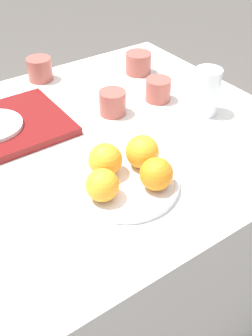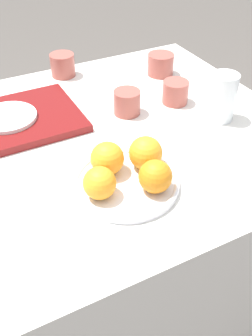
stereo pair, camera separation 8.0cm
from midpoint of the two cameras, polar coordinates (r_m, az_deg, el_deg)
ground_plane at (r=1.48m, az=-9.42°, el=-20.65°), size 12.00×12.00×0.00m
table at (r=1.19m, az=-11.22°, el=-11.88°), size 1.24×0.85×0.71m
fruit_platter at (r=0.83m, az=-2.77°, el=-2.30°), size 0.23×0.23×0.02m
orange_0 at (r=0.77m, az=-6.43°, el=-2.62°), size 0.07×0.07×0.07m
orange_1 at (r=0.79m, az=1.55°, el=-0.99°), size 0.07×0.07×0.07m
orange_2 at (r=0.83m, az=-5.80°, el=1.06°), size 0.07×0.07×0.07m
orange_3 at (r=0.85m, az=-0.34°, el=2.29°), size 0.07×0.07×0.07m
water_glass at (r=1.06m, az=9.42°, el=10.79°), size 0.07×0.07×0.13m
cup_0 at (r=1.13m, az=2.62°, el=11.22°), size 0.07×0.07×0.06m
cup_1 at (r=1.06m, az=-4.16°, el=9.35°), size 0.07×0.07×0.07m
cup_2 at (r=1.28m, az=-14.23°, el=13.69°), size 0.08×0.08×0.07m
cup_3 at (r=1.28m, az=-0.06°, el=14.93°), size 0.08×0.08×0.07m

